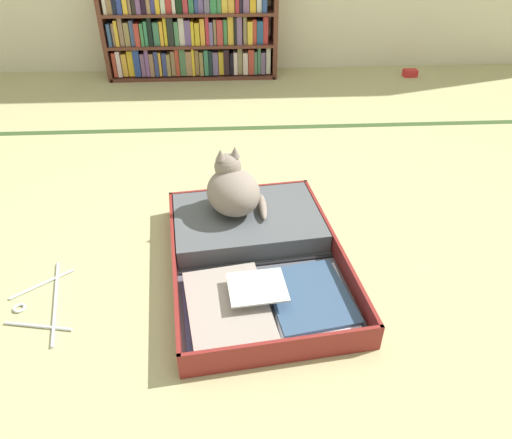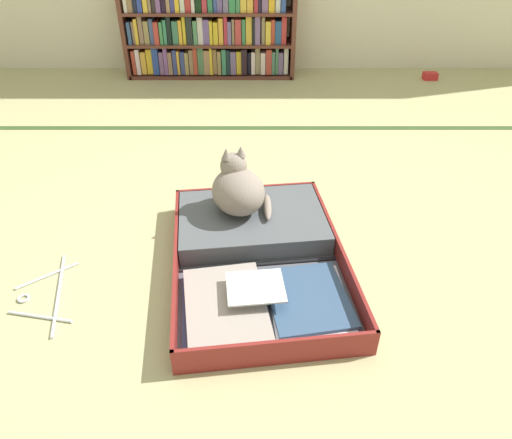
% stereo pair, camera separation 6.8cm
% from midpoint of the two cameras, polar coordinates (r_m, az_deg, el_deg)
% --- Properties ---
extents(ground_plane, '(10.00, 10.00, 0.00)m').
position_cam_midpoint_polar(ground_plane, '(1.71, 1.34, -6.19)').
color(ground_plane, '#BBB780').
extents(tatami_border, '(4.80, 0.05, 0.00)m').
position_cam_midpoint_polar(tatami_border, '(2.78, 0.71, 11.21)').
color(tatami_border, '#385327').
rests_on(tatami_border, ground_plane).
extents(bookshelf, '(1.23, 0.26, 0.69)m').
position_cam_midpoint_polar(bookshelf, '(3.63, -5.46, 22.36)').
color(bookshelf, brown).
rests_on(bookshelf, ground_plane).
extents(open_suitcase, '(0.70, 0.93, 0.10)m').
position_cam_midpoint_polar(open_suitcase, '(1.75, 0.76, -3.37)').
color(open_suitcase, maroon).
rests_on(open_suitcase, ground_plane).
extents(black_cat, '(0.27, 0.29, 0.25)m').
position_cam_midpoint_polar(black_cat, '(1.80, -1.42, 3.79)').
color(black_cat, gray).
rests_on(black_cat, open_suitcase).
extents(clothes_hanger, '(0.25, 0.40, 0.01)m').
position_cam_midpoint_polar(clothes_hanger, '(1.74, -23.53, -8.58)').
color(clothes_hanger, silver).
rests_on(clothes_hanger, ground_plane).
extents(small_red_pouch, '(0.10, 0.07, 0.05)m').
position_cam_midpoint_polar(small_red_pouch, '(3.83, 20.87, 16.20)').
color(small_red_pouch, red).
rests_on(small_red_pouch, ground_plane).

